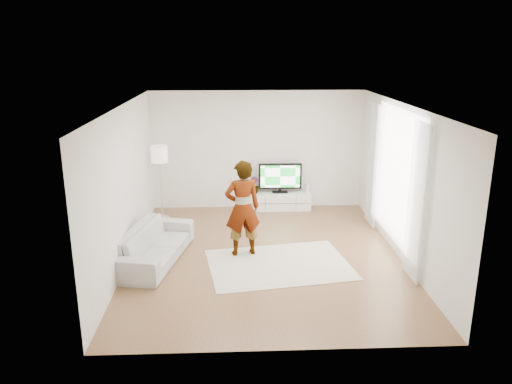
{
  "coord_description": "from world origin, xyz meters",
  "views": [
    {
      "loc": [
        -0.55,
        -8.59,
        3.81
      ],
      "look_at": [
        -0.15,
        0.4,
        1.14
      ],
      "focal_mm": 35.0,
      "sensor_mm": 36.0,
      "label": 1
    }
  ],
  "objects_px": {
    "player": "(243,208)",
    "sofa": "(154,244)",
    "rug": "(279,264)",
    "floor_lamp": "(160,157)",
    "media_console": "(280,201)",
    "television": "(280,177)"
  },
  "relations": [
    {
      "from": "media_console",
      "to": "player",
      "type": "bearing_deg",
      "value": -109.61
    },
    {
      "from": "rug",
      "to": "player",
      "type": "distance_m",
      "value": 1.22
    },
    {
      "from": "television",
      "to": "floor_lamp",
      "type": "distance_m",
      "value": 2.85
    },
    {
      "from": "media_console",
      "to": "sofa",
      "type": "relative_size",
      "value": 0.67
    },
    {
      "from": "media_console",
      "to": "television",
      "type": "bearing_deg",
      "value": 90.0
    },
    {
      "from": "media_console",
      "to": "television",
      "type": "xyz_separation_m",
      "value": [
        0.0,
        0.03,
        0.59
      ]
    },
    {
      "from": "player",
      "to": "sofa",
      "type": "xyz_separation_m",
      "value": [
        -1.62,
        -0.22,
        -0.59
      ]
    },
    {
      "from": "player",
      "to": "floor_lamp",
      "type": "relative_size",
      "value": 1.08
    },
    {
      "from": "media_console",
      "to": "player",
      "type": "xyz_separation_m",
      "value": [
        -0.94,
        -2.64,
        0.71
      ]
    },
    {
      "from": "sofa",
      "to": "floor_lamp",
      "type": "xyz_separation_m",
      "value": [
        -0.17,
        2.36,
        1.09
      ]
    },
    {
      "from": "media_console",
      "to": "rug",
      "type": "height_order",
      "value": "media_console"
    },
    {
      "from": "rug",
      "to": "floor_lamp",
      "type": "distance_m",
      "value": 3.86
    },
    {
      "from": "television",
      "to": "sofa",
      "type": "height_order",
      "value": "television"
    },
    {
      "from": "player",
      "to": "rug",
      "type": "bearing_deg",
      "value": 130.12
    },
    {
      "from": "rug",
      "to": "sofa",
      "type": "bearing_deg",
      "value": 172.72
    },
    {
      "from": "rug",
      "to": "player",
      "type": "height_order",
      "value": "player"
    },
    {
      "from": "media_console",
      "to": "television",
      "type": "distance_m",
      "value": 0.59
    },
    {
      "from": "sofa",
      "to": "media_console",
      "type": "bearing_deg",
      "value": -30.0
    },
    {
      "from": "media_console",
      "to": "sofa",
      "type": "height_order",
      "value": "sofa"
    },
    {
      "from": "rug",
      "to": "player",
      "type": "xyz_separation_m",
      "value": [
        -0.64,
        0.51,
        0.91
      ]
    },
    {
      "from": "television",
      "to": "player",
      "type": "height_order",
      "value": "player"
    },
    {
      "from": "rug",
      "to": "sofa",
      "type": "relative_size",
      "value": 1.14
    }
  ]
}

